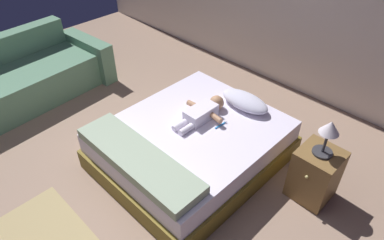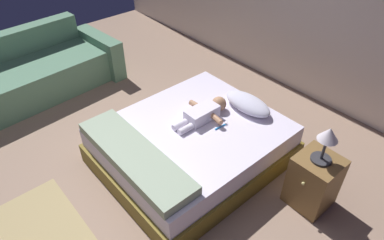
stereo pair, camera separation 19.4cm
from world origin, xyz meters
name	(u,v)px [view 1 (the left image)]	position (x,y,z in m)	size (l,w,h in m)	color
ground_plane	(112,214)	(0.00, 0.00, 0.00)	(8.00, 8.00, 0.00)	#967864
bed	(192,145)	(0.03, 0.99, 0.21)	(1.49, 1.75, 0.43)	brown
pillow	(245,101)	(0.17, 1.63, 0.50)	(0.55, 0.27, 0.14)	silver
baby	(204,112)	(-0.01, 1.20, 0.50)	(0.46, 0.64, 0.15)	white
toothbrush	(221,125)	(0.21, 1.22, 0.44)	(0.02, 0.15, 0.02)	#2B8CE1
couch	(18,82)	(-2.32, 0.24, 0.27)	(1.15, 2.25, 0.76)	slate
nightstand	(315,174)	(1.14, 1.45, 0.26)	(0.36, 0.39, 0.53)	brown
lamp	(329,132)	(1.14, 1.45, 0.77)	(0.17, 0.17, 0.34)	#333338
blanket	(138,159)	(0.03, 0.33, 0.48)	(1.34, 0.37, 0.09)	#98AB90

